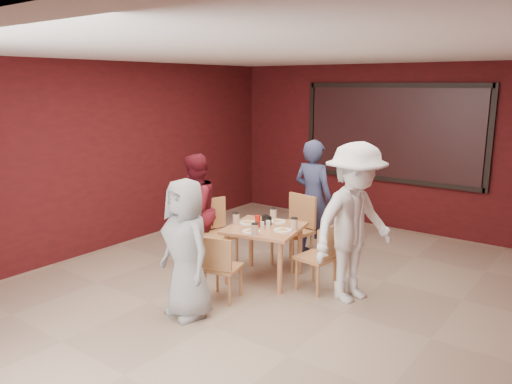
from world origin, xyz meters
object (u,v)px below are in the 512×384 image
Objects in this scene: diner_back at (313,198)px; diner_left at (195,210)px; diner_right at (355,223)px; dining_table at (264,233)px; chair_front at (220,265)px; chair_right at (321,254)px; chair_left at (215,229)px; chair_back at (296,226)px; diner_front at (186,249)px.

diner_back is 1.71m from diner_left.
diner_right is (1.17, -1.07, 0.07)m from diner_back.
chair_front is at bearing -90.23° from dining_table.
chair_right is 1.91m from diner_left.
chair_left is 2.04m from diner_right.
chair_front is 1.36m from diner_left.
chair_front is 1.55m from chair_back.
chair_back reaches higher than chair_right.
dining_table is 0.83m from chair_left.
diner_left is at bearing -174.15° from chair_right.
chair_left is (-0.82, 0.85, 0.08)m from chair_front.
dining_table is 1.09× the size of chair_back.
diner_right is at bearing 5.62° from dining_table.
diner_back reaches higher than chair_front.
diner_front is 0.89× the size of diner_back.
diner_back reaches higher than chair_right.
diner_left reaches higher than chair_right.
diner_right is (0.40, 0.03, 0.45)m from chair_right.
diner_left is at bearing -174.26° from dining_table.
chair_front is 0.94× the size of chair_right.
chair_back is 1.34m from diner_right.
chair_left is at bearing 134.13° from chair_front.
dining_table is at bearing 100.45° from diner_front.
diner_left is at bearing 53.75° from diner_back.
diner_front is at bearing 155.75° from diner_right.
chair_front is 1.60m from diner_right.
diner_left is (-1.88, -0.19, 0.30)m from chair_right.
chair_left is at bearing 59.42° from diner_back.
chair_front is 1.22m from chair_right.
diner_left reaches higher than chair_front.
chair_back is (0.03, 1.55, 0.10)m from chair_front.
chair_left is 1.11× the size of chair_right.
diner_back is at bearing 92.51° from chair_back.
diner_right reaches higher than chair_left.
diner_front is (-0.84, -1.41, 0.29)m from chair_right.
dining_table is 1.22m from diner_right.
dining_table is 0.70× the size of diner_front.
diner_back is at bearing 89.65° from chair_front.
diner_front is (-0.06, -1.33, 0.14)m from dining_table.
dining_table is 1.34m from diner_front.
diner_right is at bearing 3.55° from chair_left.
chair_left is at bearing 92.28° from diner_left.
diner_front is at bearing -92.60° from chair_back.
chair_right is 0.54× the size of diner_left.
diner_front is at bearing -96.94° from chair_front.
diner_left is at bearing -159.73° from chair_left.
diner_left reaches higher than diner_front.
chair_back is 0.53× the size of diner_right.
chair_right is (0.78, 0.94, 0.03)m from chair_front.
dining_table is at bearing 77.75° from diner_left.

